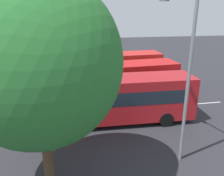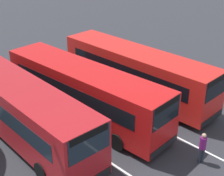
% 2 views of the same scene
% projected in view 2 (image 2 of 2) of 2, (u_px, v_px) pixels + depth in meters
% --- Properties ---
extents(ground_plane, '(80.84, 80.84, 0.00)m').
position_uv_depth(ground_plane, '(87.00, 116.00, 20.01)').
color(ground_plane, '#2B2B30').
extents(bus_far_left, '(11.20, 2.60, 3.08)m').
position_uv_depth(bus_far_left, '(22.00, 109.00, 17.33)').
color(bus_far_left, '#AD191E').
rests_on(bus_far_left, ground).
extents(bus_center_left, '(11.35, 3.38, 3.08)m').
position_uv_depth(bus_center_left, '(85.00, 91.00, 19.21)').
color(bus_center_left, red).
rests_on(bus_center_left, ground).
extents(bus_center_right, '(11.29, 2.96, 3.08)m').
position_uv_depth(bus_center_right, '(137.00, 72.00, 21.70)').
color(bus_center_right, red).
rests_on(bus_center_right, ground).
extents(pedestrian, '(0.45, 0.45, 1.64)m').
position_uv_depth(pedestrian, '(203.00, 146.00, 15.74)').
color(pedestrian, '#232833').
rests_on(pedestrian, ground).
extents(lane_stripe_outer_left, '(17.76, 0.67, 0.01)m').
position_uv_depth(lane_stripe_outer_left, '(59.00, 128.00, 18.79)').
color(lane_stripe_outer_left, silver).
rests_on(lane_stripe_outer_left, ground).
extents(lane_stripe_inner_left, '(17.76, 0.67, 0.01)m').
position_uv_depth(lane_stripe_inner_left, '(112.00, 105.00, 21.23)').
color(lane_stripe_inner_left, silver).
rests_on(lane_stripe_inner_left, ground).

